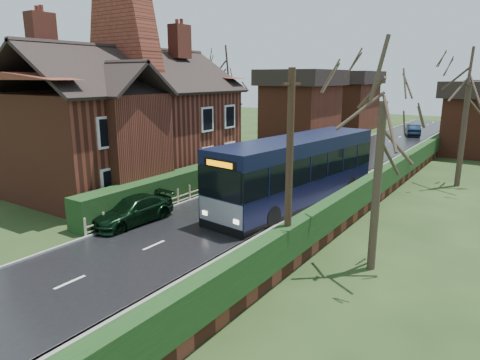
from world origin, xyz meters
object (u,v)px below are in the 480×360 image
Objects in this scene: car_green at (132,210)px; brick_house at (129,117)px; car_silver at (231,177)px; bus at (296,172)px; telegraph_pole at (289,175)px; bus_stop_sign at (308,180)px.

brick_house is at bearing 140.66° from car_green.
car_silver is 0.97× the size of car_green.
car_green is at bearing -118.22° from bus.
brick_house reaches higher than bus.
telegraph_pole is at bearing -58.26° from bus.
bus is at bearing 57.59° from car_green.
bus is 8.81m from telegraph_pole.
brick_house reaches higher than car_silver.
bus_stop_sign is 7.85m from telegraph_pole.
bus is at bearing 121.71° from telegraph_pole.
car_green is at bearing -150.72° from bus_stop_sign.
brick_house is 3.44× the size of car_silver.
telegraph_pole is at bearing -1.27° from car_green.
car_silver is 8.07m from car_green.
car_silver is at bearing 92.13° from car_green.
brick_house is 8.72m from car_green.
bus_stop_sign is (6.10, 6.51, 1.03)m from car_green.
car_silver is 6.27m from bus_stop_sign.
car_silver is at bearing 141.68° from telegraph_pole.
bus is 2.84× the size of car_green.
bus is 1.24m from bus_stop_sign.
bus_stop_sign is at bearing 117.03° from telegraph_pole.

